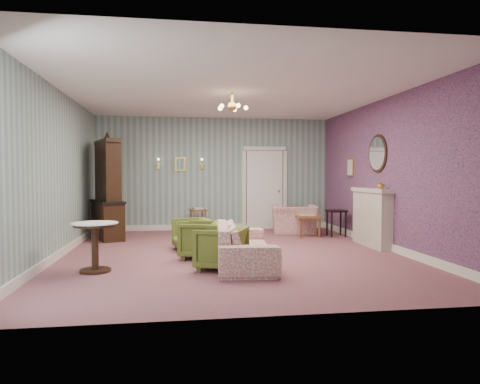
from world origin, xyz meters
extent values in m
plane|color=#8D5259|center=(0.00, 0.00, 0.00)|extent=(7.00, 7.00, 0.00)
plane|color=white|center=(0.00, 0.00, 2.90)|extent=(7.00, 7.00, 0.00)
plane|color=slate|center=(0.00, 3.50, 1.45)|extent=(6.00, 0.00, 6.00)
plane|color=slate|center=(0.00, -3.50, 1.45)|extent=(6.00, 0.00, 6.00)
plane|color=slate|center=(-3.00, 0.00, 1.45)|extent=(0.00, 7.00, 7.00)
plane|color=slate|center=(3.00, 0.00, 1.45)|extent=(0.00, 7.00, 7.00)
plane|color=#B45A7E|center=(2.98, 0.00, 1.45)|extent=(0.00, 7.00, 7.00)
imported|color=#596624|center=(-0.33, -1.27, 0.36)|extent=(0.86, 0.89, 0.72)
imported|color=#596624|center=(-0.57, -0.35, 0.35)|extent=(0.82, 0.85, 0.70)
imported|color=#596624|center=(-0.72, 0.48, 0.33)|extent=(0.73, 0.76, 0.67)
imported|color=#9F4050|center=(0.07, -0.93, 0.43)|extent=(0.82, 2.24, 0.86)
imported|color=#9F4050|center=(1.82, 2.42, 0.46)|extent=(1.17, 0.87, 0.93)
imported|color=gold|center=(2.84, 0.00, 1.23)|extent=(0.15, 0.15, 0.15)
cube|color=maroon|center=(1.77, 2.27, 0.48)|extent=(0.41, 0.28, 0.39)
camera|label=1|loc=(-0.99, -7.71, 1.43)|focal=32.33mm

